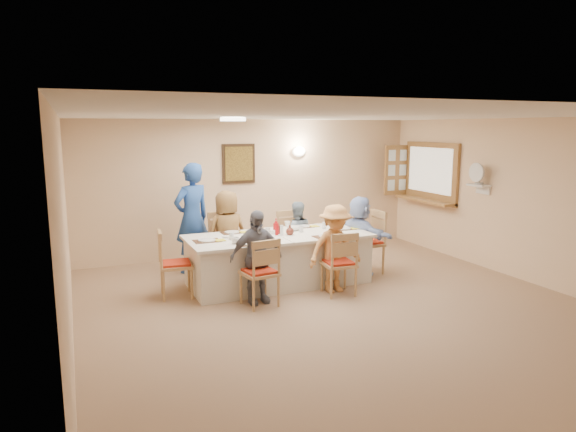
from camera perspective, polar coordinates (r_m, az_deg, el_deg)
name	(u,v)px	position (r m, az deg, el deg)	size (l,w,h in m)	color
ground	(344,312)	(6.81, 6.30, -10.51)	(7.00, 7.00, 0.00)	#A48164
room_walls	(347,196)	(6.44, 6.55, 2.23)	(7.00, 7.00, 7.00)	beige
wall_picture	(239,164)	(9.48, -5.50, 5.81)	(0.62, 0.05, 0.72)	#322011
wall_sconce	(299,152)	(9.87, 1.22, 7.18)	(0.26, 0.09, 0.18)	white
ceiling_light	(233,119)	(7.37, -6.14, 10.64)	(0.36, 0.36, 0.05)	white
serving_hatch	(431,173)	(10.23, 15.61, 4.66)	(0.06, 1.50, 1.15)	olive
hatch_sill	(425,200)	(10.21, 14.95, 1.72)	(0.30, 1.50, 0.05)	olive
shutter_door	(396,170)	(10.67, 11.96, 5.02)	(0.55, 0.04, 1.00)	olive
fan_shelf	(479,185)	(9.17, 20.45, 3.22)	(0.22, 0.36, 0.03)	white
desk_fan	(478,176)	(9.14, 20.37, 4.14)	(0.30, 0.30, 0.28)	#A5A5A8
dining_table	(279,259)	(7.82, -1.06, -4.83)	(2.76, 1.17, 0.76)	silver
chair_back_left	(225,244)	(8.34, -6.97, -3.08)	(0.49, 0.49, 1.01)	tan
chair_back_right	(293,239)	(8.74, 0.61, -2.59)	(0.46, 0.46, 0.96)	tan
chair_front_left	(259,271)	(6.87, -3.20, -6.15)	(0.45, 0.45, 0.94)	tan
chair_front_right	(339,262)	(7.35, 5.66, -5.15)	(0.45, 0.45, 0.93)	tan
chair_left_end	(176,263)	(7.37, -12.34, -5.16)	(0.46, 0.46, 0.96)	tan
chair_right_end	(366,242)	(8.48, 8.70, -2.85)	(0.49, 0.49, 1.03)	tan
diner_back_left	(227,234)	(8.18, -6.77, -1.98)	(0.74, 0.55, 1.39)	brown
diner_back_right	(296,235)	(8.61, 0.93, -2.15)	(0.63, 0.53, 1.14)	gray
diner_front_left	(256,257)	(6.93, -3.55, -4.56)	(0.77, 0.37, 1.28)	slate
diner_front_right	(335,249)	(7.41, 5.24, -3.64)	(0.84, 0.50, 1.28)	#E69D55
diner_right_end	(360,235)	(8.38, 7.97, -2.11)	(0.60, 1.23, 1.27)	#A3BCEF
caregiver	(192,218)	(8.48, -10.61, -0.24)	(0.77, 0.65, 1.80)	#234B99
placemat_fl	(250,244)	(7.14, -4.27, -3.11)	(0.37, 0.27, 0.01)	#472B19
plate_fl	(250,243)	(7.14, -4.27, -3.03)	(0.25, 0.25, 0.02)	white
napkin_fl	(263,243)	(7.15, -2.77, -3.02)	(0.14, 0.14, 0.01)	yellow
placemat_fr	(327,237)	(7.61, 4.32, -2.31)	(0.38, 0.28, 0.01)	#472B19
plate_fr	(327,236)	(7.60, 4.32, -2.24)	(0.24, 0.24, 0.01)	white
napkin_fr	(339,236)	(7.64, 5.69, -2.22)	(0.14, 0.14, 0.01)	yellow
placemat_bl	(232,233)	(7.92, -6.24, -1.85)	(0.33, 0.25, 0.01)	#472B19
plate_bl	(232,232)	(7.92, -6.24, -1.77)	(0.22, 0.22, 0.01)	white
napkin_bl	(244,232)	(7.93, -4.89, -1.76)	(0.13, 0.13, 0.01)	yellow
placemat_br	(303,227)	(8.34, 1.66, -1.20)	(0.33, 0.24, 0.01)	#472B19
plate_br	(303,226)	(8.34, 1.66, -1.13)	(0.22, 0.22, 0.01)	white
napkin_br	(314,226)	(8.37, 2.93, -1.12)	(0.14, 0.14, 0.01)	yellow
placemat_le	(207,241)	(7.40, -9.00, -2.75)	(0.37, 0.28, 0.01)	#472B19
plate_le	(207,240)	(7.40, -9.00, -2.68)	(0.25, 0.25, 0.02)	white
napkin_le	(220,240)	(7.39, -7.55, -2.67)	(0.14, 0.14, 0.01)	yellow
placemat_re	(344,229)	(8.21, 6.19, -1.43)	(0.34, 0.25, 0.01)	#472B19
plate_re	(344,228)	(8.21, 6.20, -1.36)	(0.23, 0.23, 0.01)	white
napkin_re	(355,228)	(8.25, 7.45, -1.35)	(0.14, 0.14, 0.01)	yellow
teacup_a	(235,241)	(7.18, -5.86, -2.73)	(0.14, 0.14, 0.09)	white
teacup_b	(287,224)	(8.34, -0.06, -0.90)	(0.11, 0.11, 0.09)	white
bowl_a	(268,238)	(7.41, -2.19, -2.43)	(0.27, 0.27, 0.05)	white
bowl_b	(294,228)	(8.06, 0.64, -1.38)	(0.27, 0.27, 0.06)	white
condiment_ketchup	(276,227)	(7.71, -1.35, -1.20)	(0.12, 0.12, 0.25)	red
condiment_brown	(277,228)	(7.80, -1.26, -1.29)	(0.10, 0.10, 0.19)	#5D2418
condiment_malt	(290,230)	(7.71, 0.21, -1.54)	(0.16, 0.16, 0.16)	#5D2418
drinking_glass	(268,231)	(7.71, -2.24, -1.72)	(0.07, 0.07, 0.11)	silver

